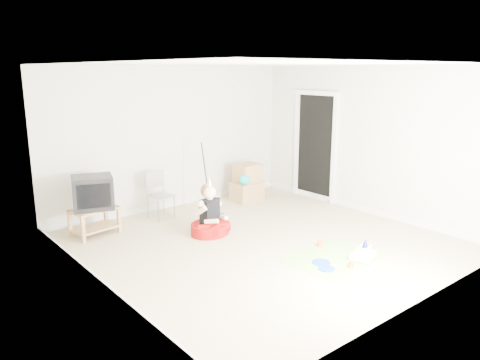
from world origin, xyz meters
TOP-DOWN VIEW (x-y plane):
  - ground at (0.00, 0.00)m, footprint 5.00×5.00m
  - doorway_recess at (2.48, 1.20)m, footprint 0.02×0.90m
  - tv_stand at (-1.81, 1.89)m, footprint 0.75×0.54m
  - crt_tv at (-1.81, 1.89)m, footprint 0.72×0.66m
  - folding_chair at (-0.57, 2.00)m, footprint 0.41×0.39m
  - cardboard_boxes at (1.30, 1.90)m, footprint 0.60×0.46m
  - floor_mop at (0.22, 1.49)m, footprint 0.33×0.42m
  - book_pile at (1.73, 2.04)m, footprint 0.26×0.29m
  - seated_woman at (-0.40, 0.78)m, footprint 0.77×0.77m
  - party_mat at (0.37, -1.07)m, footprint 1.36×1.04m
  - birthday_cake at (0.62, -1.37)m, footprint 0.40×0.35m
  - blue_plate_near at (0.08, -1.09)m, footprint 0.28×0.28m
  - blue_plate_far at (-0.02, -1.27)m, footprint 0.29×0.29m
  - orange_cup_near at (0.52, -0.69)m, footprint 0.08×0.08m
  - orange_cup_far at (0.27, -1.45)m, footprint 0.08×0.08m
  - blue_party_hat at (0.94, -1.17)m, footprint 0.13×0.13m

SIDE VIEW (x-z plane):
  - ground at x=0.00m, z-range 0.00..0.00m
  - party_mat at x=0.37m, z-range 0.00..0.01m
  - blue_plate_far at x=-0.02m, z-range 0.01..0.02m
  - blue_plate_near at x=0.08m, z-range 0.01..0.02m
  - book_pile at x=1.73m, z-range 0.00..0.05m
  - birthday_cake at x=0.62m, z-range -0.03..0.12m
  - orange_cup_near at x=0.52m, z-range 0.01..0.09m
  - orange_cup_far at x=0.27m, z-range 0.01..0.09m
  - blue_party_hat at x=0.94m, z-range 0.01..0.17m
  - seated_woman at x=-0.40m, z-range -0.26..0.68m
  - tv_stand at x=-1.81m, z-range 0.04..0.47m
  - floor_mop at x=0.22m, z-range -0.38..0.90m
  - cardboard_boxes at x=1.30m, z-range -0.01..0.71m
  - folding_chair at x=-0.57m, z-range -0.01..0.82m
  - crt_tv at x=-1.81m, z-range 0.43..0.94m
  - doorway_recess at x=2.48m, z-range 0.00..2.05m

